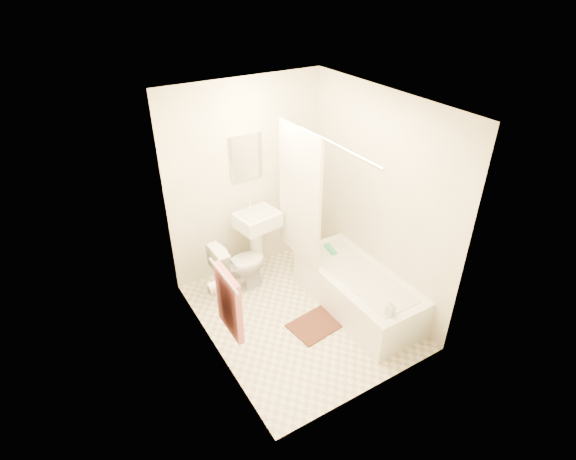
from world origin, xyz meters
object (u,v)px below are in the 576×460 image
sink (257,241)px  bathtub (357,290)px  toilet (239,266)px  soap_bottle (390,308)px  bath_mat (315,325)px

sink → bathtub: (0.67, -1.15, -0.25)m
toilet → sink: bearing=-67.4°
toilet → soap_bottle: 1.89m
sink → bathtub: sink is taller
bathtub → soap_bottle: 0.76m
toilet → sink: size_ratio=0.70×
toilet → sink: (0.33, 0.15, 0.15)m
sink → bathtub: 1.35m
sink → bath_mat: bearing=-95.0°
toilet → soap_bottle: toilet is taller
bath_mat → soap_bottle: (0.43, -0.64, 0.53)m
bath_mat → bathtub: bearing=3.3°
bath_mat → sink: bearing=93.7°
toilet → bathtub: 1.42m
toilet → sink: sink is taller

